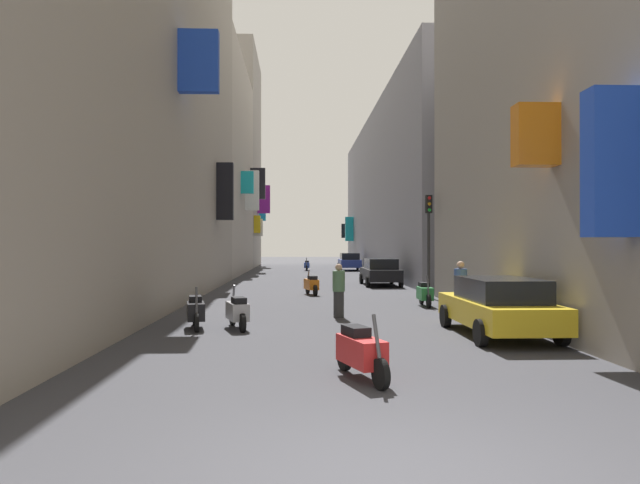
{
  "coord_description": "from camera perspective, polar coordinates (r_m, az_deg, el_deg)",
  "views": [
    {
      "loc": [
        -0.92,
        -5.29,
        2.21
      ],
      "look_at": [
        0.44,
        27.8,
        2.39
      ],
      "focal_mm": 31.88,
      "sensor_mm": 36.0,
      "label": 1
    }
  ],
  "objects": [
    {
      "name": "building_right_mid_b",
      "position": [
        46.97,
        8.63,
        4.78
      ],
      "size": [
        6.86,
        38.75,
        12.74
      ],
      "color": "gray",
      "rests_on": "ground"
    },
    {
      "name": "scooter_red",
      "position": [
        9.55,
        4.12,
        -10.87
      ],
      "size": [
        0.77,
        1.85,
        1.13
      ],
      "color": "red",
      "rests_on": "ground"
    },
    {
      "name": "scooter_blue",
      "position": [
        49.11,
        -1.33,
        -2.34
      ],
      "size": [
        0.51,
        1.86,
        1.13
      ],
      "color": "#2D4CAD",
      "rests_on": "ground"
    },
    {
      "name": "parked_car_yellow",
      "position": [
        14.53,
        17.47,
        -6.08
      ],
      "size": [
        1.97,
        4.43,
        1.42
      ],
      "color": "gold",
      "rests_on": "ground"
    },
    {
      "name": "scooter_black",
      "position": [
        15.5,
        -12.38,
        -6.78
      ],
      "size": [
        0.65,
        1.78,
        1.13
      ],
      "color": "black",
      "rests_on": "ground"
    },
    {
      "name": "parked_car_blue",
      "position": [
        49.37,
        2.97,
        -1.96
      ],
      "size": [
        1.9,
        4.05,
        1.51
      ],
      "color": "navy",
      "rests_on": "ground"
    },
    {
      "name": "ground_plane",
      "position": [
        35.37,
        -0.86,
        -3.89
      ],
      "size": [
        140.0,
        140.0,
        0.0
      ],
      "primitive_type": "plane",
      "color": "#38383D"
    },
    {
      "name": "scooter_green",
      "position": [
        20.93,
        10.48,
        -5.1
      ],
      "size": [
        0.47,
        1.79,
        1.13
      ],
      "color": "#287F3D",
      "rests_on": "ground"
    },
    {
      "name": "building_left_mid_b",
      "position": [
        60.22,
        -9.16,
        8.05
      ],
      "size": [
        7.3,
        12.26,
        21.93
      ],
      "color": "gray",
      "rests_on": "ground"
    },
    {
      "name": "building_left_mid_a",
      "position": [
        45.51,
        -11.37,
        7.34
      ],
      "size": [
        7.31,
        16.99,
        16.52
      ],
      "color": "#B2A899",
      "rests_on": "ground"
    },
    {
      "name": "building_left_near",
      "position": [
        23.16,
        -21.22,
        19.08
      ],
      "size": [
        7.38,
        30.75,
        19.79
      ],
      "color": "#9E9384",
      "rests_on": "ground"
    },
    {
      "name": "scooter_orange",
      "position": [
        25.25,
        -0.87,
        -4.28
      ],
      "size": [
        0.67,
        1.8,
        1.13
      ],
      "color": "orange",
      "rests_on": "ground"
    },
    {
      "name": "pedestrian_crossing",
      "position": [
        17.32,
        13.94,
        -4.75
      ],
      "size": [
        0.53,
        0.53,
        1.74
      ],
      "color": "#333333",
      "rests_on": "ground"
    },
    {
      "name": "traffic_light_near_corner",
      "position": [
        24.2,
        10.86,
        1.39
      ],
      "size": [
        0.26,
        0.34,
        4.3
      ],
      "color": "#2D2D2D",
      "rests_on": "ground"
    },
    {
      "name": "parked_car_black",
      "position": [
        31.2,
        6.09,
        -2.95
      ],
      "size": [
        1.93,
        4.38,
        1.47
      ],
      "color": "black",
      "rests_on": "ground"
    },
    {
      "name": "pedestrian_near_left",
      "position": [
        17.41,
        1.89,
        -4.92
      ],
      "size": [
        0.53,
        0.53,
        1.64
      ],
      "color": "#303030",
      "rests_on": "ground"
    },
    {
      "name": "scooter_silver",
      "position": [
        15.24,
        -8.29,
        -6.9
      ],
      "size": [
        0.74,
        1.8,
        1.13
      ],
      "color": "#ADADB2",
      "rests_on": "ground"
    }
  ]
}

